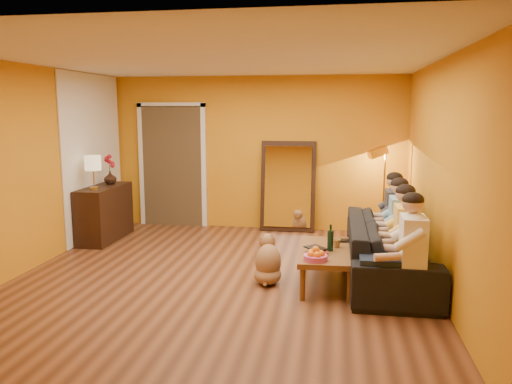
% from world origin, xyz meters
% --- Properties ---
extents(room_shell, '(5.00, 5.50, 2.60)m').
position_xyz_m(room_shell, '(0.00, 0.37, 1.30)').
color(room_shell, brown).
rests_on(room_shell, ground).
extents(white_accent, '(0.02, 1.90, 2.58)m').
position_xyz_m(white_accent, '(-2.48, 1.75, 1.30)').
color(white_accent, white).
rests_on(white_accent, wall_left).
extents(doorway_recess, '(1.06, 0.30, 2.10)m').
position_xyz_m(doorway_recess, '(-1.50, 2.83, 1.05)').
color(doorway_recess, '#3F2D19').
rests_on(doorway_recess, floor).
extents(door_jamb_left, '(0.08, 0.06, 2.20)m').
position_xyz_m(door_jamb_left, '(-2.07, 2.71, 1.05)').
color(door_jamb_left, white).
rests_on(door_jamb_left, wall_back).
extents(door_jamb_right, '(0.08, 0.06, 2.20)m').
position_xyz_m(door_jamb_right, '(-0.93, 2.71, 1.05)').
color(door_jamb_right, white).
rests_on(door_jamb_right, wall_back).
extents(door_header, '(1.22, 0.06, 0.08)m').
position_xyz_m(door_header, '(-1.50, 2.71, 2.12)').
color(door_header, white).
rests_on(door_header, wall_back).
extents(mirror_frame, '(0.92, 0.27, 1.51)m').
position_xyz_m(mirror_frame, '(0.55, 2.63, 0.76)').
color(mirror_frame, black).
rests_on(mirror_frame, floor).
extents(mirror_glass, '(0.78, 0.21, 1.35)m').
position_xyz_m(mirror_glass, '(0.55, 2.59, 0.76)').
color(mirror_glass, white).
rests_on(mirror_glass, mirror_frame).
extents(sideboard, '(0.44, 1.18, 0.85)m').
position_xyz_m(sideboard, '(-2.24, 1.55, 0.42)').
color(sideboard, black).
rests_on(sideboard, floor).
extents(table_lamp, '(0.24, 0.24, 0.51)m').
position_xyz_m(table_lamp, '(-2.24, 1.25, 1.10)').
color(table_lamp, beige).
rests_on(table_lamp, sideboard).
extents(sofa, '(2.42, 0.95, 0.71)m').
position_xyz_m(sofa, '(2.00, 0.38, 0.35)').
color(sofa, black).
rests_on(sofa, floor).
extents(coffee_table, '(0.66, 1.24, 0.42)m').
position_xyz_m(coffee_table, '(1.25, 0.03, 0.21)').
color(coffee_table, brown).
rests_on(coffee_table, floor).
extents(floor_lamp, '(0.36, 0.31, 1.44)m').
position_xyz_m(floor_lamp, '(2.10, 2.32, 0.72)').
color(floor_lamp, gold).
rests_on(floor_lamp, floor).
extents(dog, '(0.48, 0.59, 0.59)m').
position_xyz_m(dog, '(0.58, -0.03, 0.30)').
color(dog, olive).
rests_on(dog, floor).
extents(person_far_left, '(0.70, 0.44, 1.22)m').
position_xyz_m(person_far_left, '(2.13, -0.62, 0.61)').
color(person_far_left, white).
rests_on(person_far_left, sofa).
extents(person_mid_left, '(0.70, 0.44, 1.22)m').
position_xyz_m(person_mid_left, '(2.13, -0.07, 0.61)').
color(person_mid_left, '#F5C351').
rests_on(person_mid_left, sofa).
extents(person_mid_right, '(0.70, 0.44, 1.22)m').
position_xyz_m(person_mid_right, '(2.13, 0.48, 0.61)').
color(person_mid_right, '#82AAC9').
rests_on(person_mid_right, sofa).
extents(person_far_right, '(0.70, 0.44, 1.22)m').
position_xyz_m(person_far_right, '(2.13, 1.03, 0.61)').
color(person_far_right, '#333338').
rests_on(person_far_right, sofa).
extents(fruit_bowl, '(0.26, 0.26, 0.16)m').
position_xyz_m(fruit_bowl, '(1.15, -0.42, 0.50)').
color(fruit_bowl, '#D44B92').
rests_on(fruit_bowl, coffee_table).
extents(wine_bottle, '(0.07, 0.07, 0.31)m').
position_xyz_m(wine_bottle, '(1.30, -0.02, 0.58)').
color(wine_bottle, black).
rests_on(wine_bottle, coffee_table).
extents(tumbler, '(0.12, 0.12, 0.10)m').
position_xyz_m(tumbler, '(1.37, 0.15, 0.47)').
color(tumbler, '#B27F3F').
rests_on(tumbler, coffee_table).
extents(laptop, '(0.32, 0.22, 0.02)m').
position_xyz_m(laptop, '(1.43, 0.38, 0.43)').
color(laptop, black).
rests_on(laptop, coffee_table).
extents(book_lower, '(0.20, 0.25, 0.02)m').
position_xyz_m(book_lower, '(1.07, -0.17, 0.43)').
color(book_lower, black).
rests_on(book_lower, coffee_table).
extents(book_mid, '(0.22, 0.27, 0.02)m').
position_xyz_m(book_mid, '(1.08, -0.16, 0.45)').
color(book_mid, '#A71323').
rests_on(book_mid, book_lower).
extents(book_upper, '(0.29, 0.30, 0.02)m').
position_xyz_m(book_upper, '(1.07, -0.18, 0.47)').
color(book_upper, black).
rests_on(book_upper, book_mid).
extents(vase, '(0.20, 0.20, 0.21)m').
position_xyz_m(vase, '(-2.24, 1.80, 0.95)').
color(vase, black).
rests_on(vase, sideboard).
extents(flowers, '(0.17, 0.17, 0.48)m').
position_xyz_m(flowers, '(-2.24, 1.80, 1.21)').
color(flowers, '#A71323').
rests_on(flowers, vase).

